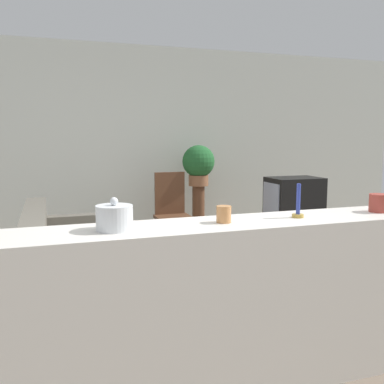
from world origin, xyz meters
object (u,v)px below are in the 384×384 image
object	(u,v)px
couch	(74,260)
television	(294,199)
wooden_chair	(172,209)
potted_plant	(199,163)
decorative_bowl	(114,217)

from	to	relation	value
couch	television	world-z (taller)	television
television	wooden_chair	xyz separation A→B (m)	(-1.28, 0.80, -0.19)
wooden_chair	potted_plant	xyz separation A→B (m)	(0.44, 0.24, 0.56)
television	wooden_chair	size ratio (longest dim) A/B	0.62
television	wooden_chair	world-z (taller)	wooden_chair
wooden_chair	potted_plant	size ratio (longest dim) A/B	1.84
couch	television	xyz separation A→B (m)	(2.56, 0.25, 0.45)
television	potted_plant	world-z (taller)	potted_plant
decorative_bowl	wooden_chair	bearing A→B (deg)	68.76
decorative_bowl	television	bearing A→B (deg)	41.95
wooden_chair	decorative_bowl	world-z (taller)	decorative_bowl
couch	wooden_chair	distance (m)	1.68
television	decorative_bowl	bearing A→B (deg)	-138.05
potted_plant	decorative_bowl	world-z (taller)	potted_plant
potted_plant	decorative_bowl	bearing A→B (deg)	-116.39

